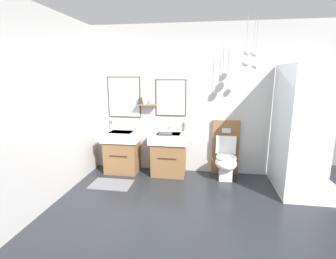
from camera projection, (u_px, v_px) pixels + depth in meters
ground_plane at (201, 237)px, 2.91m from camera, size 5.63×5.27×0.10m
wall_back at (205, 101)px, 4.52m from camera, size 4.43×0.65×2.66m
wall_left at (19, 115)px, 2.94m from camera, size 0.12×4.07×2.66m
bath_mat at (111, 184)px, 4.17m from camera, size 0.68×0.44×0.01m
vanity_sink_left at (122, 150)px, 4.67m from camera, size 0.67×0.52×0.77m
tap_on_left_sink at (125, 126)px, 4.76m from camera, size 0.03×0.13×0.11m
vanity_sink_right at (169, 153)px, 4.54m from camera, size 0.67×0.52×0.77m
tap_on_right_sink at (171, 127)px, 4.63m from camera, size 0.03×0.13×0.11m
toilet at (226, 157)px, 4.42m from camera, size 0.48×0.62×1.00m
toothbrush_cup at (112, 126)px, 4.79m from camera, size 0.07×0.07×0.21m
soap_dispenser at (185, 127)px, 4.59m from camera, size 0.06×0.06×0.19m
folded_hand_towel at (165, 134)px, 4.31m from camera, size 0.22×0.16×0.04m
shower_tray at (297, 166)px, 3.93m from camera, size 0.99×1.04×1.95m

